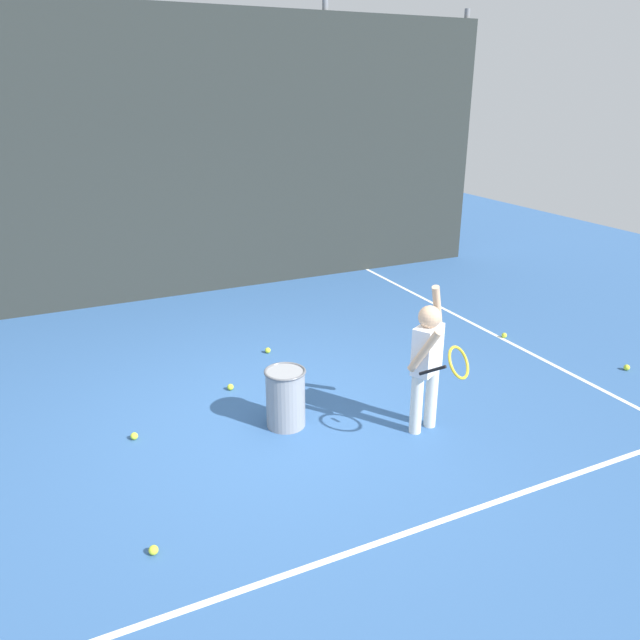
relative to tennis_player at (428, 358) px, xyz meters
The scene contains 15 objects.
ground_plane 1.57m from the tennis_player, 149.81° to the left, with size 20.00×20.00×0.00m, color #335B93.
court_line_baseline 1.79m from the tennis_player, 137.13° to the right, with size 9.00×0.05×0.00m, color white.
court_line_sideline 2.82m from the tennis_player, 38.45° to the left, with size 0.05×9.00×0.00m, color white.
back_fence_windscreen 5.17m from the tennis_player, 103.85° to the left, with size 10.57×0.08×3.99m, color #282D2B.
fence_post_2 5.24m from the tennis_player, 103.68° to the left, with size 0.09×0.09×4.14m, color slate.
fence_post_3 5.28m from the tennis_player, 74.47° to the left, with size 0.09×0.09×4.14m, color slate.
fence_post_4 6.45m from the tennis_player, 51.36° to the left, with size 0.09×0.09×4.14m, color slate.
tennis_player is the anchor object (origin of this frame).
ball_hopper 1.35m from the tennis_player, 150.53° to the left, with size 0.38×0.38×0.56m.
tennis_ball_2 2.68m from the tennis_player, 32.71° to the left, with size 0.07×0.07×0.07m, color #CCE033.
tennis_ball_3 2.71m from the tennis_player, 167.83° to the right, with size 0.07×0.07×0.07m, color #CCE033.
tennis_ball_5 2.44m from the tennis_player, 106.81° to the left, with size 0.07×0.07×0.07m, color #CCE033.
tennis_ball_6 2.86m from the tennis_player, ahead, with size 0.07×0.07×0.07m, color #CCE033.
tennis_ball_7 2.16m from the tennis_player, 131.93° to the left, with size 0.07×0.07×0.07m, color #CCE033.
tennis_ball_8 2.71m from the tennis_player, 158.18° to the left, with size 0.07×0.07×0.07m, color #CCE033.
Camera 1 is at (-1.75, -4.68, 2.95)m, focal length 34.11 mm.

